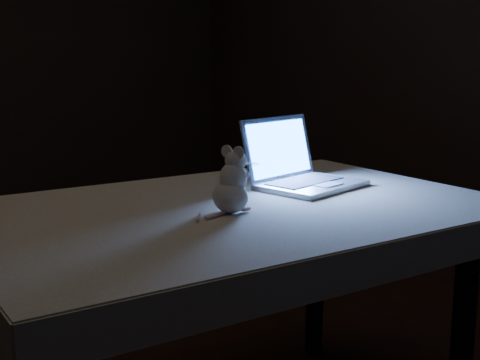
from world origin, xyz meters
TOP-DOWN VIEW (x-y plane):
  - table at (0.24, -0.22)m, footprint 1.42×1.00m
  - tablecloth at (0.28, -0.19)m, footprint 1.45×0.99m
  - laptop at (0.57, -0.19)m, footprint 0.35×0.31m
  - plush_mouse at (0.17, -0.28)m, footprint 0.13×0.13m

SIDE VIEW (x-z plane):
  - table at x=0.24m, z-range 0.00..0.71m
  - tablecloth at x=0.28m, z-range 0.63..0.72m
  - plush_mouse at x=0.17m, z-range 0.72..0.89m
  - laptop at x=0.57m, z-range 0.72..0.93m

